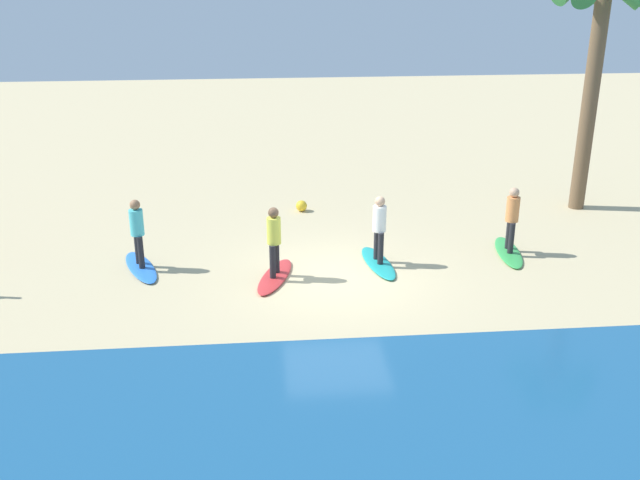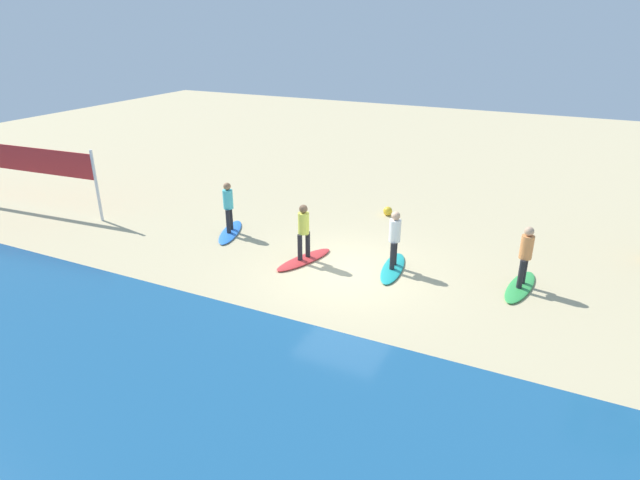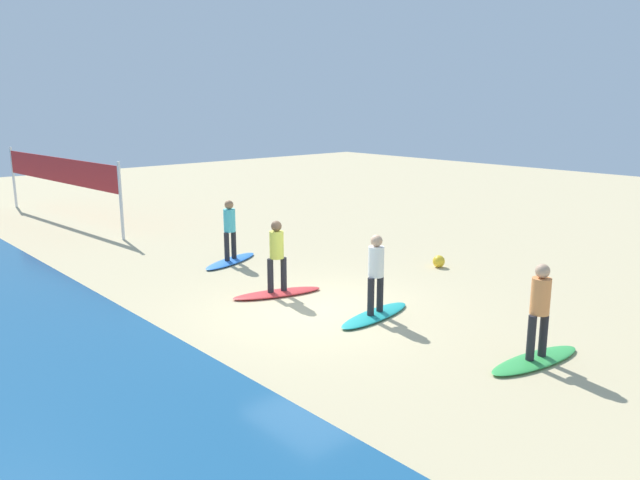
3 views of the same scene
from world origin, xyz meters
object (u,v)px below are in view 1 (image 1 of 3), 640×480
Objects in this scene: surfer_teal at (379,224)px; surfboard_blue at (141,267)px; surfer_green at (512,215)px; surfboard_red at (275,277)px; surfboard_teal at (378,263)px; palm_tree at (602,8)px; surfer_red at (274,237)px; beach_ball at (301,206)px; surfboard_green at (508,252)px; surfer_blue at (137,228)px.

surfer_teal is 0.78× the size of surfboard_blue.
surfer_green is 0.78× the size of surfboard_red.
surfer_green reaches higher than surfboard_blue.
palm_tree is (-6.57, -3.73, 5.62)m from surfboard_teal.
surfer_red is 3.42m from surfboard_blue.
surfer_teal is at bearing -97.62° from surfboard_teal.
palm_tree reaches higher than surfboard_teal.
surfboard_red is 11.52m from palm_tree.
surfer_teal is at bearing 110.84° from beach_ball.
surfer_teal reaches higher than surfboard_green.
surfboard_blue is at bearing -14.88° from surfer_red.
surfboard_blue is 0.99m from surfer_blue.
palm_tree reaches higher than beach_ball.
surfer_red reaches higher than surfboard_blue.
surfboard_green is 9.05m from surfboard_blue.
surfboard_red is 0.30× the size of palm_tree.
surfer_blue is 0.23× the size of palm_tree.
surfer_green is at bearing 142.77° from beach_ball.
surfer_blue is (9.05, 0.12, 0.00)m from surfer_green.
surfboard_blue is (9.05, 0.12, 0.00)m from surfboard_green.
surfboard_green is 1.00× the size of surfboard_teal.
surfboard_teal is at bearing 180.00° from surfer_teal.
surfer_blue is 13.54m from palm_tree.
surfer_green and surfer_teal have the same top height.
surfer_red is at bearing 78.75° from beach_ball.
surfer_blue is at bearing -0.00° from surfboard_blue.
surfer_red is (5.88, 0.96, 0.00)m from surfer_green.
surfer_red is (5.88, 0.96, 0.99)m from surfboard_green.
surfer_green reaches higher than surfboard_green.
beach_ball is at bearing -69.16° from surfer_teal.
surfer_green is 6.55m from palm_tree.
surfboard_blue is at bearing -2.61° from surfer_teal.
surfboard_green is 5.96m from surfboard_red.
beach_ball is (4.94, -3.75, -0.87)m from surfer_green.
beach_ball is at bearing -136.64° from surfer_blue.
surfboard_green is 1.28× the size of surfer_green.
beach_ball reaches higher than surfboard_teal.
surfer_red is at bearing 9.30° from surfer_green.
surfboard_red is at bearing 90.00° from surfer_red.
surfboard_red is at bearing 13.06° from surfer_teal.
surfer_red is (2.51, 0.58, 0.99)m from surfboard_teal.
surfer_teal is 1.00× the size of surfer_blue.
surfer_teal reaches higher than surfboard_teal.
surfer_teal is at bearing 120.77° from surfboard_red.
palm_tree reaches higher than surfer_red.
palm_tree is (-9.08, -4.32, 4.63)m from surfer_red.
surfboard_blue is at bearing -81.42° from surfboard_green.
surfer_red is at bearing -162.28° from surfboard_red.
surfer_red is at bearing 25.43° from palm_tree.
surfboard_red is (2.51, 0.58, 0.00)m from surfboard_teal.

